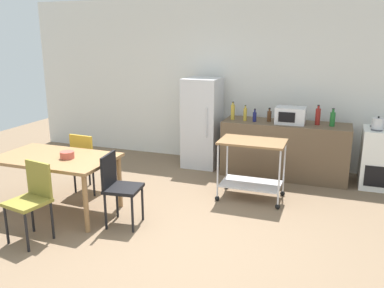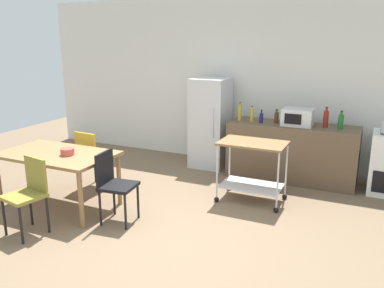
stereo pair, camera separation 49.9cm
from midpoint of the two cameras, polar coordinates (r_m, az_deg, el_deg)
name	(u,v)px [view 1 (the left image)]	position (r m, az deg, el deg)	size (l,w,h in m)	color
ground_plane	(173,238)	(4.76, -5.85, -13.19)	(12.00, 12.00, 0.00)	brown
back_wall	(241,82)	(7.25, 4.92, 8.68)	(8.40, 0.12, 2.90)	silver
kitchen_counter	(284,150)	(6.68, 10.85, -0.83)	(2.00, 0.64, 0.90)	brown
dining_table	(56,162)	(5.55, -21.13, -2.48)	(1.50, 0.90, 0.75)	olive
chair_olive	(32,196)	(4.95, -24.43, -6.80)	(0.47, 0.47, 0.89)	olive
chair_black	(118,184)	(4.99, -13.22, -5.61)	(0.44, 0.44, 0.89)	black
chair_mustard	(87,158)	(6.13, -16.85, -1.99)	(0.43, 0.43, 0.89)	gold
stove_oven	(382,158)	(6.64, 23.31, -1.88)	(0.60, 0.61, 0.92)	white
refrigerator	(202,123)	(7.05, -0.59, 3.00)	(0.60, 0.63, 1.55)	silver
kitchen_cart	(252,160)	(5.64, 5.95, -2.28)	(0.91, 0.57, 0.85)	brown
bottle_olive_oil	(233,112)	(6.69, 3.65, 4.54)	(0.07, 0.07, 0.30)	gold
bottle_sparkling_water	(245,114)	(6.61, 5.37, 4.21)	(0.06, 0.06, 0.26)	gold
bottle_sesame_oil	(255,116)	(6.57, 6.68, 3.86)	(0.06, 0.06, 0.21)	navy
bottle_soda	(269,116)	(6.62, 8.74, 3.94)	(0.07, 0.07, 0.22)	#4C2D19
microwave	(291,115)	(6.50, 11.62, 3.95)	(0.46, 0.35, 0.26)	silver
bottle_soy_sauce	(318,116)	(6.51, 15.27, 3.78)	(0.08, 0.08, 0.31)	maroon
bottle_hot_sauce	(333,119)	(6.46, 17.17, 3.40)	(0.08, 0.08, 0.28)	#1E6628
fruit_bowl	(67,155)	(5.38, -19.78, -1.50)	(0.18, 0.18, 0.09)	#B24C3F
kettle	(378,123)	(6.41, 22.80, 2.67)	(0.24, 0.17, 0.19)	silver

